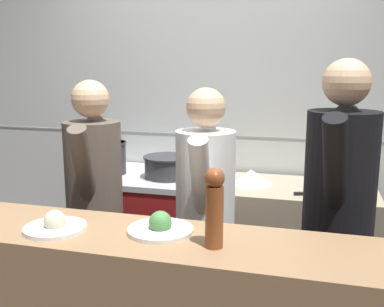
{
  "coord_description": "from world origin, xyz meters",
  "views": [
    {
      "loc": [
        0.79,
        -1.9,
        1.69
      ],
      "look_at": [
        0.06,
        0.74,
        1.15
      ],
      "focal_mm": 42.0,
      "sensor_mm": 36.0,
      "label": 1
    }
  ],
  "objects_px": {
    "oven_range": "(144,231)",
    "plated_dish_dessert": "(160,227)",
    "stock_pot": "(110,157)",
    "sauce_pot": "(168,166)",
    "chefs_knife": "(319,194)",
    "pepper_mill": "(214,206)",
    "chef_sous": "(205,216)",
    "mixing_bowl_steel": "(251,176)",
    "chef_line": "(338,213)",
    "plated_dish_appetiser": "(55,225)",
    "chef_head_cook": "(95,203)"
  },
  "relations": [
    {
      "from": "pepper_mill",
      "to": "chef_sous",
      "type": "height_order",
      "value": "chef_sous"
    },
    {
      "from": "oven_range",
      "to": "stock_pot",
      "type": "bearing_deg",
      "value": -167.21
    },
    {
      "from": "oven_range",
      "to": "plated_dish_dessert",
      "type": "distance_m",
      "value": 1.6
    },
    {
      "from": "stock_pot",
      "to": "chef_line",
      "type": "height_order",
      "value": "chef_line"
    },
    {
      "from": "stock_pot",
      "to": "chef_line",
      "type": "xyz_separation_m",
      "value": [
        1.58,
        -0.69,
        -0.07
      ]
    },
    {
      "from": "plated_dish_appetiser",
      "to": "stock_pot",
      "type": "bearing_deg",
      "value": 106.92
    },
    {
      "from": "chefs_knife",
      "to": "plated_dish_appetiser",
      "type": "relative_size",
      "value": 1.48
    },
    {
      "from": "stock_pot",
      "to": "chef_head_cook",
      "type": "relative_size",
      "value": 0.16
    },
    {
      "from": "mixing_bowl_steel",
      "to": "plated_dish_appetiser",
      "type": "distance_m",
      "value": 1.6
    },
    {
      "from": "plated_dish_appetiser",
      "to": "chef_sous",
      "type": "height_order",
      "value": "chef_sous"
    },
    {
      "from": "stock_pot",
      "to": "pepper_mill",
      "type": "distance_m",
      "value": 1.79
    },
    {
      "from": "stock_pot",
      "to": "chef_sous",
      "type": "relative_size",
      "value": 0.16
    },
    {
      "from": "mixing_bowl_steel",
      "to": "chef_head_cook",
      "type": "height_order",
      "value": "chef_head_cook"
    },
    {
      "from": "sauce_pot",
      "to": "chefs_knife",
      "type": "distance_m",
      "value": 1.06
    },
    {
      "from": "mixing_bowl_steel",
      "to": "chef_sous",
      "type": "bearing_deg",
      "value": -100.83
    },
    {
      "from": "oven_range",
      "to": "plated_dish_dessert",
      "type": "height_order",
      "value": "plated_dish_dessert"
    },
    {
      "from": "chef_line",
      "to": "mixing_bowl_steel",
      "type": "bearing_deg",
      "value": 135.74
    },
    {
      "from": "chefs_knife",
      "to": "stock_pot",
      "type": "bearing_deg",
      "value": 176.05
    },
    {
      "from": "mixing_bowl_steel",
      "to": "plated_dish_dessert",
      "type": "relative_size",
      "value": 1.09
    },
    {
      "from": "sauce_pot",
      "to": "mixing_bowl_steel",
      "type": "bearing_deg",
      "value": 6.74
    },
    {
      "from": "plated_dish_appetiser",
      "to": "pepper_mill",
      "type": "bearing_deg",
      "value": 0.42
    },
    {
      "from": "mixing_bowl_steel",
      "to": "pepper_mill",
      "type": "distance_m",
      "value": 1.49
    },
    {
      "from": "pepper_mill",
      "to": "chef_head_cook",
      "type": "distance_m",
      "value": 1.17
    },
    {
      "from": "sauce_pot",
      "to": "plated_dish_appetiser",
      "type": "height_order",
      "value": "plated_dish_appetiser"
    },
    {
      "from": "chef_sous",
      "to": "pepper_mill",
      "type": "bearing_deg",
      "value": -80.43
    },
    {
      "from": "stock_pot",
      "to": "mixing_bowl_steel",
      "type": "bearing_deg",
      "value": 3.97
    },
    {
      "from": "chefs_knife",
      "to": "chef_head_cook",
      "type": "height_order",
      "value": "chef_head_cook"
    },
    {
      "from": "chefs_knife",
      "to": "plated_dish_appetiser",
      "type": "bearing_deg",
      "value": -129.49
    },
    {
      "from": "plated_dish_dessert",
      "to": "chef_sous",
      "type": "xyz_separation_m",
      "value": [
        0.04,
        0.63,
        -0.16
      ]
    },
    {
      "from": "mixing_bowl_steel",
      "to": "plated_dish_appetiser",
      "type": "relative_size",
      "value": 1.15
    },
    {
      "from": "pepper_mill",
      "to": "stock_pot",
      "type": "bearing_deg",
      "value": 128.32
    },
    {
      "from": "chef_head_cook",
      "to": "mixing_bowl_steel",
      "type": "bearing_deg",
      "value": 28.19
    },
    {
      "from": "mixing_bowl_steel",
      "to": "chef_line",
      "type": "xyz_separation_m",
      "value": [
        0.55,
        -0.76,
        0.03
      ]
    },
    {
      "from": "chefs_knife",
      "to": "chef_head_cook",
      "type": "distance_m",
      "value": 1.39
    },
    {
      "from": "chef_sous",
      "to": "chef_head_cook",
      "type": "bearing_deg",
      "value": 173.12
    },
    {
      "from": "sauce_pot",
      "to": "pepper_mill",
      "type": "relative_size",
      "value": 1.13
    },
    {
      "from": "chef_line",
      "to": "chefs_knife",
      "type": "bearing_deg",
      "value": 108.58
    },
    {
      "from": "plated_dish_appetiser",
      "to": "chef_sous",
      "type": "relative_size",
      "value": 0.16
    },
    {
      "from": "chef_head_cook",
      "to": "pepper_mill",
      "type": "bearing_deg",
      "value": -53.78
    },
    {
      "from": "chef_sous",
      "to": "oven_range",
      "type": "bearing_deg",
      "value": 125.13
    },
    {
      "from": "pepper_mill",
      "to": "chef_head_cook",
      "type": "bearing_deg",
      "value": 140.67
    },
    {
      "from": "oven_range",
      "to": "plated_dish_appetiser",
      "type": "xyz_separation_m",
      "value": [
        0.19,
        -1.45,
        0.58
      ]
    },
    {
      "from": "oven_range",
      "to": "plated_dish_dessert",
      "type": "xyz_separation_m",
      "value": [
        0.62,
        -1.36,
        0.58
      ]
    },
    {
      "from": "oven_range",
      "to": "chefs_knife",
      "type": "distance_m",
      "value": 1.34
    },
    {
      "from": "plated_dish_appetiser",
      "to": "oven_range",
      "type": "bearing_deg",
      "value": 97.35
    },
    {
      "from": "chefs_knife",
      "to": "chef_sous",
      "type": "distance_m",
      "value": 0.83
    },
    {
      "from": "plated_dish_appetiser",
      "to": "chef_head_cook",
      "type": "distance_m",
      "value": 0.76
    },
    {
      "from": "chefs_knife",
      "to": "plated_dish_dessert",
      "type": "xyz_separation_m",
      "value": [
        -0.64,
        -1.2,
        0.15
      ]
    },
    {
      "from": "plated_dish_appetiser",
      "to": "pepper_mill",
      "type": "height_order",
      "value": "pepper_mill"
    },
    {
      "from": "stock_pot",
      "to": "sauce_pot",
      "type": "distance_m",
      "value": 0.45
    }
  ]
}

